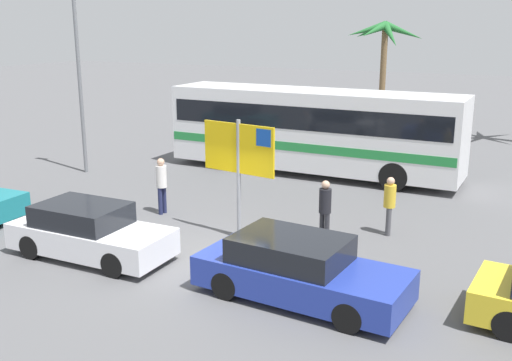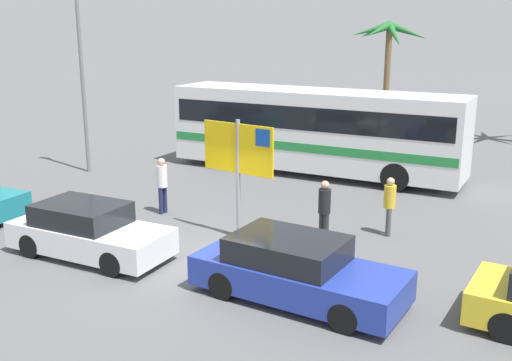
# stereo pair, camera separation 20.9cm
# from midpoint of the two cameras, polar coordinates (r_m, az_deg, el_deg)

# --- Properties ---
(ground) EXTENTS (120.00, 120.00, 0.00)m
(ground) POSITION_cam_midpoint_polar(r_m,az_deg,el_deg) (14.78, -5.94, -7.52)
(ground) COLOR #565659
(bus_front_coach) EXTENTS (11.13, 2.43, 3.17)m
(bus_front_coach) POSITION_cam_midpoint_polar(r_m,az_deg,el_deg) (22.75, 5.16, 5.08)
(bus_front_coach) COLOR white
(bus_front_coach) RESTS_ON ground
(ferry_sign) EXTENTS (2.19, 0.36, 3.20)m
(ferry_sign) POSITION_cam_midpoint_polar(r_m,az_deg,el_deg) (15.47, -1.92, 2.60)
(ferry_sign) COLOR gray
(ferry_sign) RESTS_ON ground
(car_white) EXTENTS (4.12, 1.73, 1.32)m
(car_white) POSITION_cam_midpoint_polar(r_m,az_deg,el_deg) (15.27, -16.04, -4.75)
(car_white) COLOR silver
(car_white) RESTS_ON ground
(car_blue) EXTENTS (4.51, 2.06, 1.32)m
(car_blue) POSITION_cam_midpoint_polar(r_m,az_deg,el_deg) (12.54, 3.61, -8.50)
(car_blue) COLOR #23389E
(car_blue) RESTS_ON ground
(pedestrian_crossing_lot) EXTENTS (0.32, 0.32, 1.68)m
(pedestrian_crossing_lot) POSITION_cam_midpoint_polar(r_m,az_deg,el_deg) (15.60, 6.22, -2.46)
(pedestrian_crossing_lot) COLOR #2D2D33
(pedestrian_crossing_lot) RESTS_ON ground
(pedestrian_near_sign) EXTENTS (0.32, 0.32, 1.71)m
(pedestrian_near_sign) POSITION_cam_midpoint_polar(r_m,az_deg,el_deg) (18.09, -9.33, -0.07)
(pedestrian_near_sign) COLOR #1E2347
(pedestrian_near_sign) RESTS_ON ground
(pedestrian_by_bus) EXTENTS (0.32, 0.32, 1.62)m
(pedestrian_by_bus) POSITION_cam_midpoint_polar(r_m,az_deg,el_deg) (16.46, 12.27, -1.95)
(pedestrian_by_bus) COLOR #4C4C51
(pedestrian_by_bus) RESTS_ON ground
(lamp_post_left_side) EXTENTS (0.56, 0.20, 7.19)m
(lamp_post_left_side) POSITION_cam_midpoint_polar(r_m,az_deg,el_deg) (23.54, -16.79, 10.09)
(lamp_post_left_side) COLOR slate
(lamp_post_left_side) RESTS_ON ground
(palm_tree_inland) EXTENTS (3.90, 3.87, 5.71)m
(palm_tree_inland) POSITION_cam_midpoint_polar(r_m,az_deg,el_deg) (32.47, 11.94, 12.96)
(palm_tree_inland) COLOR brown
(palm_tree_inland) RESTS_ON ground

